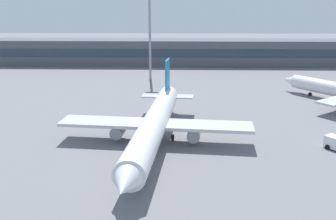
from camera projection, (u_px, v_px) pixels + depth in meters
The scene contains 4 objects.
ground_plane at pixel (176, 125), 71.53m from camera, with size 400.00×400.00×0.00m, color slate.
terminal_building at pixel (177, 52), 136.58m from camera, with size 131.94×12.13×9.00m.
airplane_near at pixel (154, 125), 60.88m from camera, with size 32.05×45.80×11.31m.
floodlight_tower_west at pixel (150, 19), 107.59m from camera, with size 3.20×0.80×30.52m.
Camera 1 is at (0.34, -27.84, 22.90)m, focal length 40.51 mm.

